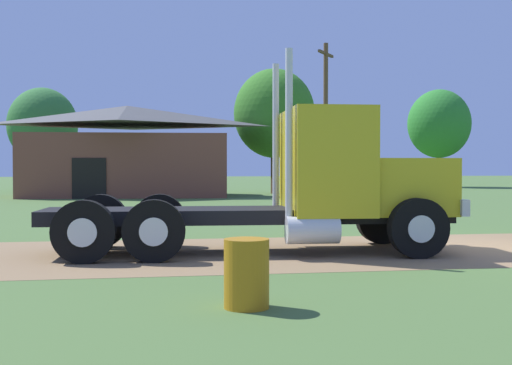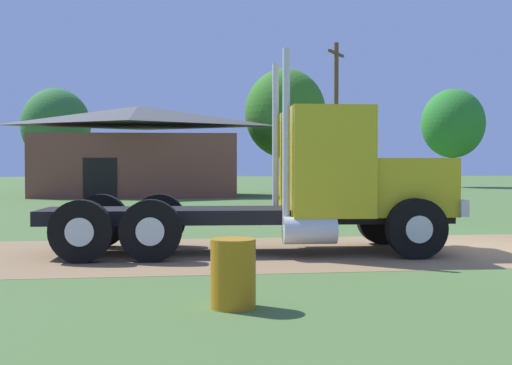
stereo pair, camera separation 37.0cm
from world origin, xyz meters
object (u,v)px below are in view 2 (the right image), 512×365
Objects in this scene: steel_barrel at (233,273)px; shed_building at (139,153)px; utility_pole_near at (336,116)px; truck_foreground_white at (313,187)px.

steel_barrel is 0.07× the size of shed_building.
utility_pole_near reaches higher than steel_barrel.
shed_building is 11.73m from utility_pole_near.
steel_barrel is at bearing -84.90° from shed_building.
truck_foreground_white is 26.12m from shed_building.
shed_building is at bearing 165.39° from utility_pole_near.
truck_foreground_white reaches higher than steel_barrel.
steel_barrel is 30.82m from shed_building.
steel_barrel is (-2.09, -4.99, -0.91)m from truck_foreground_white.
shed_building is (-4.83, 25.64, 1.22)m from truck_foreground_white.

